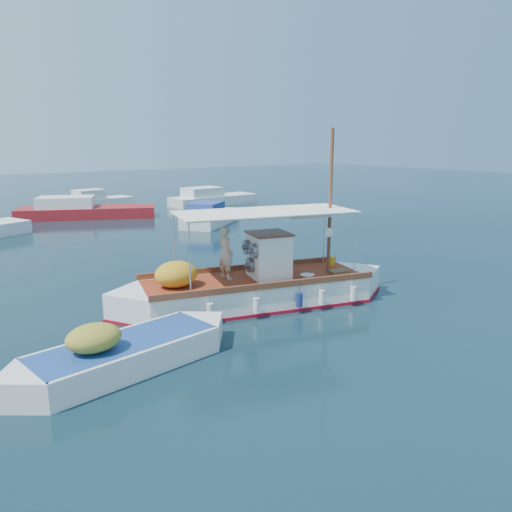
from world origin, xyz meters
TOP-DOWN VIEW (x-y plane):
  - ground at (0.00, 0.00)m, footprint 160.00×160.00m
  - fishing_caique at (-0.57, 0.06)m, footprint 9.89×4.71m
  - dinghy at (-6.22, -2.07)m, footprint 6.38×2.41m
  - bg_boat_n at (1.22, 23.92)m, footprint 10.06×6.71m
  - bg_boat_ne at (7.20, 15.61)m, footprint 5.97×5.25m
  - bg_boat_e at (13.01, 24.82)m, footprint 8.20×3.08m
  - bg_boat_far_n at (4.05, 28.90)m, footprint 5.98×2.91m

SIDE VIEW (x-z plane):
  - ground at x=0.00m, z-range 0.00..0.00m
  - dinghy at x=-6.22m, z-range -0.46..1.11m
  - bg_boat_n at x=1.22m, z-range -0.41..1.39m
  - bg_boat_ne at x=7.20m, z-range -0.41..1.39m
  - bg_boat_far_n at x=4.05m, z-range -0.41..1.39m
  - bg_boat_e at x=13.01m, z-range -0.41..1.39m
  - fishing_caique at x=-0.57m, z-range -2.58..3.69m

